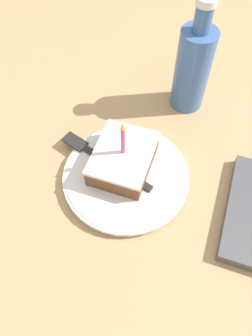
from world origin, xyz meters
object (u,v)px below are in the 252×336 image
object	(u,v)px
cake_slice	(124,159)
bottle	(193,67)
fork	(100,157)
plate	(126,177)

from	to	relation	value
cake_slice	bottle	size ratio (longest dim) A/B	0.54
bottle	cake_slice	bearing A→B (deg)	-107.64
cake_slice	fork	xyz separation A→B (m)	(-0.05, 0.00, -0.02)
cake_slice	fork	bearing A→B (deg)	179.30
bottle	plate	bearing A→B (deg)	-104.33
plate	bottle	size ratio (longest dim) A/B	0.99
cake_slice	bottle	world-z (taller)	bottle
plate	cake_slice	distance (m)	0.03
plate	cake_slice	size ratio (longest dim) A/B	1.83
fork	bottle	bearing A→B (deg)	61.30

